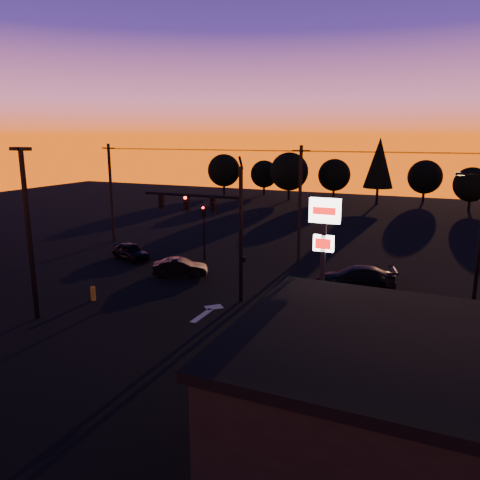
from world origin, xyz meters
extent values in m
plane|color=black|center=(0.00, 0.00, 0.00)|extent=(120.00, 120.00, 0.00)
cube|color=beige|center=(0.50, 1.00, 0.01)|extent=(0.35, 2.20, 0.01)
cube|color=beige|center=(0.50, 2.40, 0.01)|extent=(1.20, 1.20, 0.01)
cylinder|color=black|center=(1.50, 4.00, 4.00)|extent=(0.24, 0.24, 8.00)
cylinder|color=black|center=(1.50, 4.00, 8.20)|extent=(0.14, 0.52, 0.76)
cylinder|color=black|center=(-1.75, 4.00, 6.20)|extent=(6.50, 0.16, 0.16)
cube|color=black|center=(-0.30, 4.00, 5.70)|extent=(0.32, 0.22, 0.95)
sphere|color=black|center=(-0.30, 3.87, 6.05)|extent=(0.18, 0.18, 0.18)
sphere|color=black|center=(-0.30, 3.87, 5.75)|extent=(0.18, 0.18, 0.18)
sphere|color=black|center=(-0.30, 3.87, 5.45)|extent=(0.18, 0.18, 0.18)
cube|color=black|center=(-2.10, 4.00, 5.70)|extent=(0.32, 0.22, 0.95)
sphere|color=#FF0705|center=(-2.10, 3.87, 6.05)|extent=(0.18, 0.18, 0.18)
sphere|color=black|center=(-2.10, 3.87, 5.75)|extent=(0.18, 0.18, 0.18)
sphere|color=black|center=(-2.10, 3.87, 5.45)|extent=(0.18, 0.18, 0.18)
cube|color=black|center=(-3.90, 4.00, 5.70)|extent=(0.32, 0.22, 0.95)
sphere|color=black|center=(-3.90, 3.87, 6.05)|extent=(0.18, 0.18, 0.18)
sphere|color=black|center=(-3.90, 3.87, 5.75)|extent=(0.18, 0.18, 0.18)
sphere|color=black|center=(-3.90, 3.87, 5.45)|extent=(0.18, 0.18, 0.18)
cube|color=black|center=(1.68, 4.00, 2.60)|extent=(0.22, 0.18, 0.28)
cylinder|color=black|center=(-5.00, 11.50, 1.80)|extent=(0.14, 0.14, 3.60)
cube|color=black|center=(-5.00, 11.50, 3.90)|extent=(0.30, 0.20, 0.90)
sphere|color=#FF0705|center=(-5.00, 11.38, 4.22)|extent=(0.18, 0.18, 0.18)
sphere|color=black|center=(-5.00, 11.38, 3.94)|extent=(0.18, 0.18, 0.18)
sphere|color=black|center=(-5.00, 11.38, 3.66)|extent=(0.18, 0.18, 0.18)
cube|color=black|center=(-7.50, -3.00, 4.50)|extent=(0.18, 0.18, 9.00)
cube|color=black|center=(-7.85, -3.00, 9.05)|extent=(0.55, 0.30, 0.18)
cube|color=black|center=(-7.15, -3.00, 9.05)|extent=(0.55, 0.30, 0.18)
cube|color=black|center=(7.00, 1.50, 3.20)|extent=(0.22, 0.22, 6.40)
cube|color=white|center=(7.00, 1.50, 6.20)|extent=(1.50, 0.25, 1.20)
cube|color=red|center=(7.00, 1.36, 6.20)|extent=(1.10, 0.02, 0.35)
cube|color=white|center=(7.00, 1.50, 4.60)|extent=(1.00, 0.22, 0.80)
cube|color=red|center=(7.00, 1.37, 4.60)|extent=(0.75, 0.02, 0.50)
cylinder|color=black|center=(14.00, 5.50, 4.00)|extent=(0.20, 0.20, 8.00)
cylinder|color=black|center=(13.40, 5.50, 7.90)|extent=(1.20, 0.14, 0.14)
cube|color=black|center=(12.80, 5.50, 7.85)|extent=(0.50, 0.22, 0.14)
plane|color=#FFB759|center=(12.80, 5.50, 7.77)|extent=(0.35, 0.35, 0.00)
cylinder|color=black|center=(-16.00, 14.00, 4.50)|extent=(0.26, 0.26, 9.00)
cube|color=black|center=(-16.00, 14.00, 8.60)|extent=(1.40, 0.10, 0.10)
cylinder|color=black|center=(2.00, 14.00, 4.50)|extent=(0.26, 0.26, 9.00)
cube|color=black|center=(2.00, 14.00, 8.60)|extent=(1.40, 0.10, 0.10)
cylinder|color=black|center=(-7.00, 13.40, 8.55)|extent=(18.00, 0.02, 0.02)
cylinder|color=black|center=(-7.00, 14.00, 8.60)|extent=(18.00, 0.02, 0.02)
cylinder|color=black|center=(-7.00, 14.60, 8.55)|extent=(18.00, 0.02, 0.02)
cylinder|color=black|center=(11.00, 13.40, 8.55)|extent=(18.00, 0.02, 0.02)
cylinder|color=black|center=(11.00, 14.00, 8.60)|extent=(18.00, 0.02, 0.02)
cylinder|color=black|center=(11.00, 14.60, 8.55)|extent=(18.00, 0.02, 0.02)
cube|color=black|center=(13.00, -7.50, 2.00)|extent=(12.00, 8.00, 4.00)
cube|color=black|center=(13.00, -7.50, 4.10)|extent=(12.40, 8.40, 0.30)
cube|color=black|center=(9.00, -3.48, 1.40)|extent=(2.20, 0.05, 1.60)
cube|color=black|center=(12.00, -3.48, 1.40)|extent=(2.20, 0.05, 1.60)
cylinder|color=#BF8F18|center=(-6.67, 0.50, 0.43)|extent=(0.28, 0.28, 0.85)
cylinder|color=black|center=(-22.00, 50.00, 0.81)|extent=(0.36, 0.36, 1.62)
sphere|color=black|center=(-22.00, 50.00, 4.06)|extent=(5.36, 5.36, 5.36)
cylinder|color=black|center=(-16.00, 53.00, 0.69)|extent=(0.36, 0.36, 1.38)
sphere|color=black|center=(-16.00, 53.00, 3.44)|extent=(4.54, 4.54, 4.54)
cylinder|color=black|center=(-10.00, 48.00, 0.88)|extent=(0.36, 0.36, 1.75)
sphere|color=black|center=(-10.00, 48.00, 4.38)|extent=(5.77, 5.78, 5.78)
cylinder|color=black|center=(-4.00, 52.00, 0.75)|extent=(0.36, 0.36, 1.50)
sphere|color=black|center=(-4.00, 52.00, 3.75)|extent=(4.95, 4.95, 4.95)
cylinder|color=black|center=(3.00, 49.00, 1.19)|extent=(0.36, 0.36, 2.38)
cone|color=black|center=(3.00, 49.00, 5.94)|extent=(4.18, 4.18, 7.12)
cylinder|color=black|center=(9.00, 54.00, 0.75)|extent=(0.36, 0.36, 1.50)
sphere|color=black|center=(9.00, 54.00, 3.75)|extent=(4.95, 4.95, 4.95)
cylinder|color=black|center=(15.00, 48.00, 0.69)|extent=(0.36, 0.36, 1.38)
sphere|color=black|center=(15.00, 48.00, 3.44)|extent=(4.54, 4.54, 4.54)
imported|color=black|center=(-10.49, 9.26, 0.66)|extent=(4.16, 2.90, 1.32)
imported|color=black|center=(-4.47, 6.93, 0.63)|extent=(4.02, 2.71, 1.25)
imported|color=black|center=(7.31, 9.12, 0.74)|extent=(5.45, 3.41, 1.47)
imported|color=black|center=(10.95, -3.80, 0.70)|extent=(4.70, 5.51, 1.40)
camera|label=1|loc=(12.29, -20.30, 9.70)|focal=35.00mm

